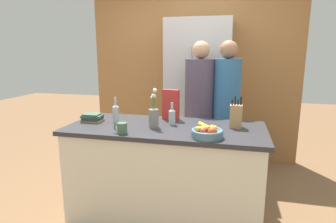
% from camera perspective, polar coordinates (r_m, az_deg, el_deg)
% --- Properties ---
extents(ground_plane, '(14.00, 14.00, 0.00)m').
position_cam_1_polar(ground_plane, '(2.99, -0.48, -20.13)').
color(ground_plane, brown).
extents(kitchen_island, '(1.83, 0.81, 0.91)m').
position_cam_1_polar(kitchen_island, '(2.78, -0.49, -12.11)').
color(kitchen_island, silver).
rests_on(kitchen_island, ground_plane).
extents(back_wall_wood, '(3.03, 0.12, 2.60)m').
position_cam_1_polar(back_wall_wood, '(4.22, 5.11, 8.02)').
color(back_wall_wood, '#9E6B3D').
rests_on(back_wall_wood, ground_plane).
extents(refrigerator, '(0.85, 0.62, 2.01)m').
position_cam_1_polar(refrigerator, '(3.88, 6.17, 3.28)').
color(refrigerator, '#B7B7BC').
rests_on(refrigerator, ground_plane).
extents(fruit_bowl, '(0.26, 0.26, 0.11)m').
position_cam_1_polar(fruit_bowl, '(2.29, 8.05, -4.18)').
color(fruit_bowl, slate).
rests_on(fruit_bowl, kitchen_island).
extents(knife_block, '(0.11, 0.09, 0.29)m').
position_cam_1_polar(knife_block, '(2.63, 13.62, -0.89)').
color(knife_block, tan).
rests_on(knife_block, kitchen_island).
extents(flower_vase, '(0.09, 0.09, 0.36)m').
position_cam_1_polar(flower_vase, '(2.56, -2.93, -0.91)').
color(flower_vase, gray).
rests_on(flower_vase, kitchen_island).
extents(cereal_box, '(0.18, 0.08, 0.31)m').
position_cam_1_polar(cereal_box, '(2.86, 0.58, 1.42)').
color(cereal_box, red).
rests_on(cereal_box, kitchen_island).
extents(coffee_mug, '(0.12, 0.08, 0.09)m').
position_cam_1_polar(coffee_mug, '(2.41, -9.36, -3.35)').
color(coffee_mug, '#42664C').
rests_on(coffee_mug, kitchen_island).
extents(book_stack, '(0.21, 0.15, 0.08)m').
position_cam_1_polar(book_stack, '(2.89, -15.12, -1.25)').
color(book_stack, '#99844C').
rests_on(book_stack, kitchen_island).
extents(bottle_oil, '(0.06, 0.06, 0.21)m').
position_cam_1_polar(bottle_oil, '(2.67, 0.80, -0.91)').
color(bottle_oil, '#B2BCC1').
rests_on(bottle_oil, kitchen_island).
extents(bottle_vinegar, '(0.06, 0.06, 0.25)m').
position_cam_1_polar(bottle_vinegar, '(2.77, -10.58, -0.26)').
color(bottle_vinegar, '#B2BCC1').
rests_on(bottle_vinegar, kitchen_island).
extents(person_at_sink, '(0.35, 0.35, 1.71)m').
position_cam_1_polar(person_at_sink, '(3.31, 6.48, 0.98)').
color(person_at_sink, '#383842').
rests_on(person_at_sink, ground_plane).
extents(person_in_blue, '(0.30, 0.30, 1.72)m').
position_cam_1_polar(person_in_blue, '(3.26, 11.77, 0.93)').
color(person_in_blue, '#383842').
rests_on(person_in_blue, ground_plane).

